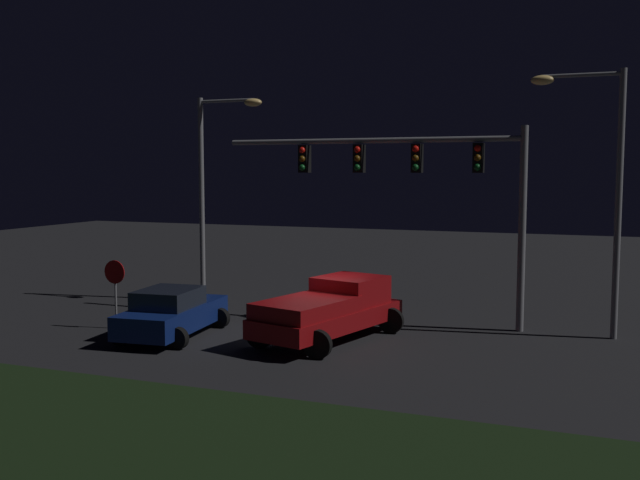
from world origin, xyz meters
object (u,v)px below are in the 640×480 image
object	(u,v)px
street_lamp_left	(214,173)
car_sedan	(172,313)
street_lamp_right	(600,170)
stop_sign	(115,281)
pickup_truck	(332,307)
traffic_signal_gantry	(418,173)

from	to	relation	value
street_lamp_left	car_sedan	bearing A→B (deg)	-73.29
street_lamp_left	street_lamp_right	size ratio (longest dim) A/B	0.97
street_lamp_left	street_lamp_right	bearing A→B (deg)	-5.05
street_lamp_left	stop_sign	distance (m)	6.52
pickup_truck	traffic_signal_gantry	bearing A→B (deg)	-14.53
pickup_truck	stop_sign	distance (m)	7.14
street_lamp_right	stop_sign	bearing A→B (deg)	-163.47
pickup_truck	traffic_signal_gantry	distance (m)	5.47
pickup_truck	street_lamp_left	bearing A→B (deg)	70.80
street_lamp_left	stop_sign	world-z (taller)	street_lamp_left
traffic_signal_gantry	stop_sign	distance (m)	10.45
street_lamp_left	traffic_signal_gantry	bearing A→B (deg)	-8.13
car_sedan	street_lamp_left	size ratio (longest dim) A/B	0.58
pickup_truck	street_lamp_left	xyz separation A→B (m)	(-6.47, 4.41, 4.00)
car_sedan	street_lamp_right	distance (m)	13.70
car_sedan	stop_sign	world-z (taller)	stop_sign
street_lamp_right	street_lamp_left	bearing A→B (deg)	174.95
car_sedan	stop_sign	size ratio (longest dim) A/B	2.04
traffic_signal_gantry	stop_sign	bearing A→B (deg)	-153.96
pickup_truck	street_lamp_left	distance (m)	8.79
traffic_signal_gantry	pickup_truck	bearing A→B (deg)	-119.58
street_lamp_right	pickup_truck	bearing A→B (deg)	-156.79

